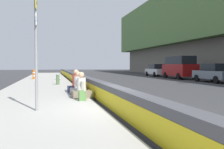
{
  "coord_description": "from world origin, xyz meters",
  "views": [
    {
      "loc": [
        -7.81,
        2.11,
        1.55
      ],
      "look_at": [
        5.17,
        -1.14,
        1.05
      ],
      "focal_mm": 39.59,
      "sensor_mm": 36.0,
      "label": 1
    }
  ],
  "objects_px": {
    "seated_person_rear": "(76,85)",
    "parked_car_midline": "(157,70)",
    "seated_person_middle": "(78,87)",
    "parked_car_third": "(215,73)",
    "route_sign_post": "(36,44)",
    "fire_hydrant": "(58,78)",
    "construction_barrel": "(35,74)",
    "parked_car_fourth": "(179,67)",
    "seated_person_foreground": "(81,90)",
    "backpack": "(82,96)"
  },
  "relations": [
    {
      "from": "fire_hydrant",
      "to": "seated_person_foreground",
      "type": "height_order",
      "value": "seated_person_foreground"
    },
    {
      "from": "parked_car_third",
      "to": "route_sign_post",
      "type": "bearing_deg",
      "value": 127.53
    },
    {
      "from": "fire_hydrant",
      "to": "seated_person_middle",
      "type": "relative_size",
      "value": 0.79
    },
    {
      "from": "route_sign_post",
      "to": "parked_car_third",
      "type": "relative_size",
      "value": 0.8
    },
    {
      "from": "backpack",
      "to": "parked_car_fourth",
      "type": "xyz_separation_m",
      "value": [
        15.69,
        -13.11,
        1.02
      ]
    },
    {
      "from": "construction_barrel",
      "to": "parked_car_third",
      "type": "relative_size",
      "value": 0.21
    },
    {
      "from": "route_sign_post",
      "to": "parked_car_fourth",
      "type": "relative_size",
      "value": 0.7
    },
    {
      "from": "route_sign_post",
      "to": "construction_barrel",
      "type": "bearing_deg",
      "value": 3.42
    },
    {
      "from": "route_sign_post",
      "to": "seated_person_middle",
      "type": "xyz_separation_m",
      "value": [
        4.14,
        -1.73,
        -1.72
      ]
    },
    {
      "from": "fire_hydrant",
      "to": "parked_car_fourth",
      "type": "xyz_separation_m",
      "value": [
        7.13,
        -13.81,
        0.77
      ]
    },
    {
      "from": "route_sign_post",
      "to": "fire_hydrant",
      "type": "xyz_separation_m",
      "value": [
        10.4,
        -0.93,
        -1.62
      ]
    },
    {
      "from": "seated_person_rear",
      "to": "seated_person_middle",
      "type": "bearing_deg",
      "value": -179.33
    },
    {
      "from": "seated_person_foreground",
      "to": "seated_person_middle",
      "type": "xyz_separation_m",
      "value": [
        1.41,
        -0.01,
        -0.0
      ]
    },
    {
      "from": "fire_hydrant",
      "to": "seated_person_middle",
      "type": "height_order",
      "value": "seated_person_middle"
    },
    {
      "from": "seated_person_rear",
      "to": "construction_barrel",
      "type": "bearing_deg",
      "value": 12.02
    },
    {
      "from": "parked_car_midline",
      "to": "seated_person_middle",
      "type": "bearing_deg",
      "value": 146.4
    },
    {
      "from": "route_sign_post",
      "to": "parked_car_midline",
      "type": "bearing_deg",
      "value": -31.86
    },
    {
      "from": "route_sign_post",
      "to": "fire_hydrant",
      "type": "distance_m",
      "value": 10.56
    },
    {
      "from": "seated_person_rear",
      "to": "backpack",
      "type": "relative_size",
      "value": 2.97
    },
    {
      "from": "route_sign_post",
      "to": "construction_barrel",
      "type": "relative_size",
      "value": 3.79
    },
    {
      "from": "parked_car_third",
      "to": "fire_hydrant",
      "type": "bearing_deg",
      "value": 94.09
    },
    {
      "from": "backpack",
      "to": "parked_car_midline",
      "type": "xyz_separation_m",
      "value": [
        21.85,
        -13.09,
        0.53
      ]
    },
    {
      "from": "fire_hydrant",
      "to": "parked_car_third",
      "type": "xyz_separation_m",
      "value": [
        0.99,
        -13.89,
        0.27
      ]
    },
    {
      "from": "construction_barrel",
      "to": "seated_person_rear",
      "type": "bearing_deg",
      "value": -167.98
    },
    {
      "from": "backpack",
      "to": "construction_barrel",
      "type": "height_order",
      "value": "construction_barrel"
    },
    {
      "from": "seated_person_rear",
      "to": "parked_car_fourth",
      "type": "distance_m",
      "value": 18.06
    },
    {
      "from": "fire_hydrant",
      "to": "construction_barrel",
      "type": "height_order",
      "value": "construction_barrel"
    },
    {
      "from": "route_sign_post",
      "to": "parked_car_third",
      "type": "distance_m",
      "value": 18.74
    },
    {
      "from": "seated_person_middle",
      "to": "construction_barrel",
      "type": "bearing_deg",
      "value": 11.32
    },
    {
      "from": "route_sign_post",
      "to": "parked_car_fourth",
      "type": "bearing_deg",
      "value": -40.08
    },
    {
      "from": "backpack",
      "to": "seated_person_middle",
      "type": "bearing_deg",
      "value": -2.57
    },
    {
      "from": "parked_car_midline",
      "to": "seated_person_rear",
      "type": "bearing_deg",
      "value": 145.11
    },
    {
      "from": "backpack",
      "to": "parked_car_midline",
      "type": "relative_size",
      "value": 0.09
    },
    {
      "from": "fire_hydrant",
      "to": "parked_car_midline",
      "type": "xyz_separation_m",
      "value": [
        13.29,
        -13.79,
        0.27
      ]
    },
    {
      "from": "fire_hydrant",
      "to": "construction_barrel",
      "type": "relative_size",
      "value": 0.93
    },
    {
      "from": "seated_person_middle",
      "to": "parked_car_fourth",
      "type": "height_order",
      "value": "parked_car_fourth"
    },
    {
      "from": "parked_car_midline",
      "to": "construction_barrel",
      "type": "bearing_deg",
      "value": 108.92
    },
    {
      "from": "parked_car_fourth",
      "to": "parked_car_midline",
      "type": "relative_size",
      "value": 1.13
    },
    {
      "from": "route_sign_post",
      "to": "seated_person_rear",
      "type": "relative_size",
      "value": 3.03
    },
    {
      "from": "backpack",
      "to": "seated_person_rear",
      "type": "bearing_deg",
      "value": -1.66
    },
    {
      "from": "seated_person_rear",
      "to": "parked_car_third",
      "type": "bearing_deg",
      "value": -64.15
    },
    {
      "from": "seated_person_rear",
      "to": "parked_car_third",
      "type": "relative_size",
      "value": 0.26
    },
    {
      "from": "fire_hydrant",
      "to": "seated_person_foreground",
      "type": "relative_size",
      "value": 0.78
    },
    {
      "from": "fire_hydrant",
      "to": "seated_person_rear",
      "type": "relative_size",
      "value": 0.74
    },
    {
      "from": "fire_hydrant",
      "to": "seated_person_rear",
      "type": "distance_m",
      "value": 5.41
    },
    {
      "from": "seated_person_rear",
      "to": "parked_car_midline",
      "type": "bearing_deg",
      "value": -34.89
    },
    {
      "from": "parked_car_fourth",
      "to": "seated_person_rear",
      "type": "bearing_deg",
      "value": 133.79
    },
    {
      "from": "backpack",
      "to": "parked_car_fourth",
      "type": "height_order",
      "value": "parked_car_fourth"
    },
    {
      "from": "backpack",
      "to": "parked_car_third",
      "type": "height_order",
      "value": "parked_car_third"
    },
    {
      "from": "parked_car_fourth",
      "to": "parked_car_third",
      "type": "bearing_deg",
      "value": -179.24
    }
  ]
}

